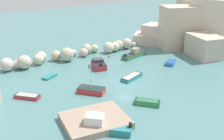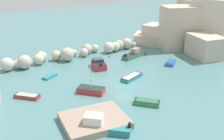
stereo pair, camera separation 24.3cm
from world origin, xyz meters
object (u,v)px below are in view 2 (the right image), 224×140
(moored_boat_4, at_px, (99,64))
(moored_boat_5, at_px, (27,96))
(channel_buoy, at_px, (109,56))
(stone_dock, at_px, (94,120))
(moored_boat_2, at_px, (91,90))
(moored_boat_7, at_px, (170,63))
(moored_boat_1, at_px, (100,125))
(moored_boat_3, at_px, (132,77))
(moored_boat_6, at_px, (134,54))
(moored_boat_8, at_px, (147,102))
(moored_boat_0, at_px, (50,76))

(moored_boat_4, height_order, moored_boat_5, moored_boat_4)
(channel_buoy, relative_size, moored_boat_5, 0.13)
(stone_dock, height_order, moored_boat_2, moored_boat_2)
(moored_boat_4, xyz_separation_m, moored_boat_7, (12.54, -5.67, -0.35))
(moored_boat_1, bearing_deg, stone_dock, -50.47)
(channel_buoy, xyz_separation_m, moored_boat_3, (-2.68, -11.76, 0.09))
(moored_boat_2, distance_m, moored_boat_3, 8.26)
(channel_buoy, bearing_deg, moored_boat_1, -123.24)
(channel_buoy, bearing_deg, moored_boat_6, -32.36)
(stone_dock, bearing_deg, moored_boat_6, 43.52)
(moored_boat_2, bearing_deg, moored_boat_5, -153.17)
(moored_boat_6, bearing_deg, moored_boat_2, -161.03)
(moored_boat_2, relative_size, moored_boat_8, 1.46)
(channel_buoy, xyz_separation_m, moored_boat_1, (-14.49, -22.11, 0.43))
(moored_boat_1, height_order, moored_boat_3, moored_boat_1)
(stone_dock, distance_m, moored_boat_2, 8.50)
(stone_dock, height_order, moored_boat_7, stone_dock)
(stone_dock, bearing_deg, channel_buoy, 54.92)
(channel_buoy, distance_m, moored_boat_0, 14.72)
(moored_boat_3, distance_m, moored_boat_4, 7.86)
(moored_boat_1, relative_size, moored_boat_4, 1.41)
(moored_boat_4, relative_size, moored_boat_6, 0.76)
(channel_buoy, distance_m, moored_boat_5, 21.75)
(moored_boat_2, bearing_deg, moored_boat_3, 54.75)
(moored_boat_2, xyz_separation_m, moored_boat_5, (-8.68, 3.27, -0.13))
(moored_boat_6, distance_m, moored_boat_8, 20.25)
(moored_boat_2, xyz_separation_m, moored_boat_8, (4.82, -7.32, -0.07))
(moored_boat_7, bearing_deg, moored_boat_5, -36.87)
(channel_buoy, distance_m, moored_boat_4, 6.41)
(moored_boat_0, bearing_deg, moored_boat_4, -30.26)
(moored_boat_0, bearing_deg, moored_boat_6, -24.98)
(moored_boat_2, distance_m, moored_boat_6, 18.23)
(moored_boat_6, distance_m, moored_boat_7, 7.92)
(moored_boat_2, xyz_separation_m, moored_boat_3, (8.19, 1.05, -0.11))
(stone_dock, bearing_deg, moored_boat_0, 89.17)
(channel_buoy, height_order, moored_boat_5, moored_boat_5)
(stone_dock, xyz_separation_m, moored_boat_7, (22.14, 10.65, -0.11))
(moored_boat_5, height_order, moored_boat_8, moored_boat_8)
(moored_boat_2, height_order, moored_boat_4, moored_boat_2)
(channel_buoy, height_order, moored_boat_1, moored_boat_1)
(channel_buoy, relative_size, moored_boat_8, 0.13)
(moored_boat_7, bearing_deg, moored_boat_1, -7.32)
(moored_boat_1, height_order, moored_boat_4, moored_boat_1)
(moored_boat_5, distance_m, moored_boat_6, 24.82)
(moored_boat_4, relative_size, moored_boat_8, 1.30)
(moored_boat_2, height_order, moored_boat_6, moored_boat_2)
(moored_boat_8, bearing_deg, moored_boat_6, -73.85)
(moored_boat_7, bearing_deg, moored_boat_2, -27.21)
(stone_dock, xyz_separation_m, moored_boat_5, (-5.13, 10.99, -0.14))
(moored_boat_0, xyz_separation_m, moored_boat_2, (3.31, -8.84, 0.24))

